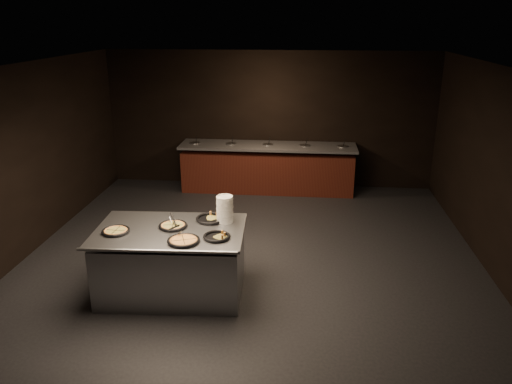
{
  "coord_description": "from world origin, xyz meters",
  "views": [
    {
      "loc": [
        0.75,
        -6.6,
        3.54
      ],
      "look_at": [
        0.07,
        0.3,
        1.1
      ],
      "focal_mm": 35.0,
      "sensor_mm": 36.0,
      "label": 1
    }
  ],
  "objects_px": {
    "serving_counter": "(172,262)",
    "pan_cheese_whole": "(173,226)",
    "pan_veggie_whole": "(116,231)",
    "plate_stack": "(225,209)"
  },
  "relations": [
    {
      "from": "serving_counter",
      "to": "plate_stack",
      "type": "distance_m",
      "value": 1.0
    },
    {
      "from": "serving_counter",
      "to": "plate_stack",
      "type": "bearing_deg",
      "value": 22.54
    },
    {
      "from": "plate_stack",
      "to": "pan_veggie_whole",
      "type": "relative_size",
      "value": 1.0
    },
    {
      "from": "serving_counter",
      "to": "pan_cheese_whole",
      "type": "relative_size",
      "value": 5.3
    },
    {
      "from": "serving_counter",
      "to": "pan_cheese_whole",
      "type": "distance_m",
      "value": 0.51
    },
    {
      "from": "pan_veggie_whole",
      "to": "plate_stack",
      "type": "bearing_deg",
      "value": 19.94
    },
    {
      "from": "plate_stack",
      "to": "pan_cheese_whole",
      "type": "bearing_deg",
      "value": -159.6
    },
    {
      "from": "pan_cheese_whole",
      "to": "plate_stack",
      "type": "bearing_deg",
      "value": 20.4
    },
    {
      "from": "plate_stack",
      "to": "pan_cheese_whole",
      "type": "xyz_separation_m",
      "value": [
        -0.66,
        -0.24,
        -0.16
      ]
    },
    {
      "from": "serving_counter",
      "to": "pan_veggie_whole",
      "type": "relative_size",
      "value": 5.53
    }
  ]
}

